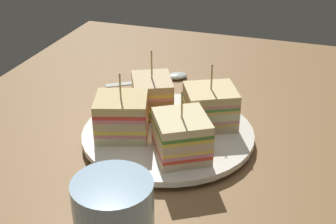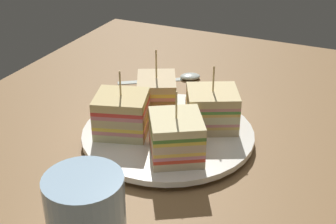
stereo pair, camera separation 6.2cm
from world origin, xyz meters
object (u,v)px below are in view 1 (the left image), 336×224
spoon (167,77)px  sandwich_wedge_1 (181,136)px  sandwich_wedge_0 (122,117)px  sandwich_wedge_2 (210,107)px  chip_pile (171,126)px  sandwich_wedge_3 (152,95)px  plate (168,134)px

spoon → sandwich_wedge_1: bearing=-101.2°
sandwich_wedge_0 → sandwich_wedge_2: size_ratio=1.00×
sandwich_wedge_0 → spoon: sandwich_wedge_0 is taller
sandwich_wedge_0 → sandwich_wedge_1: size_ratio=0.99×
sandwich_wedge_0 → chip_pile: size_ratio=1.35×
sandwich_wedge_0 → sandwich_wedge_1: sandwich_wedge_0 is taller
sandwich_wedge_3 → spoon: 15.73cm
plate → spoon: plate is taller
chip_pile → spoon: size_ratio=0.50×
plate → sandwich_wedge_2: 7.11cm
chip_pile → spoon: chip_pile is taller
spoon → sandwich_wedge_3: bearing=-113.3°
sandwich_wedge_2 → sandwich_wedge_3: (-0.96, -9.03, -0.04)cm
sandwich_wedge_3 → chip_pile: bearing=18.2°
sandwich_wedge_0 → chip_pile: 7.01cm
chip_pile → plate: bearing=-35.3°
sandwich_wedge_1 → sandwich_wedge_2: same height
sandwich_wedge_2 → spoon: bearing=-79.9°
plate → sandwich_wedge_1: sandwich_wedge_1 is taller
sandwich_wedge_1 → chip_pile: bearing=-0.9°
sandwich_wedge_1 → chip_pile: 6.79cm
plate → sandwich_wedge_2: size_ratio=2.62×
sandwich_wedge_0 → sandwich_wedge_3: bearing=60.9°
sandwich_wedge_3 → plate: bearing=14.2°
plate → chip_pile: size_ratio=3.54×
sandwich_wedge_0 → spoon: bearing=75.4°
sandwich_wedge_1 → spoon: sandwich_wedge_1 is taller
sandwich_wedge_2 → plate: bearing=11.7°
sandwich_wedge_1 → sandwich_wedge_2: 9.21cm
plate → sandwich_wedge_0: bearing=-63.5°
chip_pile → sandwich_wedge_3: bearing=-135.9°
spoon → plate: bearing=-104.6°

